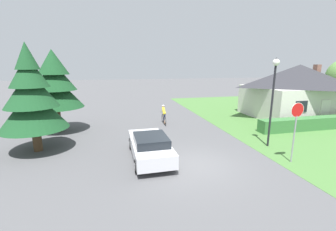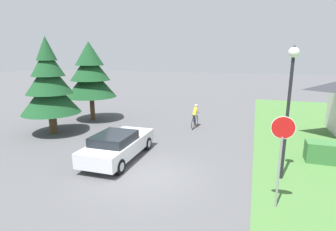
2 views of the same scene
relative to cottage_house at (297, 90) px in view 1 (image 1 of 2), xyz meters
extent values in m
plane|color=#515154|center=(-13.08, -8.23, -2.51)|extent=(140.00, 140.00, 0.00)
cube|color=#477538|center=(-1.00, -4.23, -2.50)|extent=(16.00, 36.00, 0.01)
cube|color=beige|center=(0.00, 0.00, -1.09)|extent=(8.64, 6.27, 2.83)
pyramid|color=#2D2D33|center=(0.00, 0.00, 1.33)|extent=(9.33, 6.77, 2.00)
cube|color=silver|center=(0.03, -3.12, -1.51)|extent=(0.90, 0.07, 2.00)
cube|color=black|center=(-2.37, -3.14, -0.95)|extent=(1.10, 0.07, 0.90)
cube|color=brown|center=(2.56, 0.65, 1.93)|extent=(0.51, 0.51, 0.80)
cube|color=#387038|center=(-0.96, -4.30, -2.04)|extent=(11.49, 0.90, 0.94)
cube|color=silver|center=(-15.09, -6.88, -1.89)|extent=(1.89, 4.57, 0.65)
cube|color=black|center=(-15.08, -7.33, -1.36)|extent=(1.63, 2.04, 0.40)
cylinder|color=black|center=(-15.90, -5.36, -2.18)|extent=(0.31, 0.65, 0.65)
cylinder|color=#ADADB2|center=(-15.90, -5.36, -2.18)|extent=(0.32, 0.38, 0.38)
cylinder|color=black|center=(-14.33, -5.33, -2.18)|extent=(0.31, 0.65, 0.65)
cylinder|color=#ADADB2|center=(-14.33, -5.33, -2.18)|extent=(0.32, 0.38, 0.38)
cylinder|color=black|center=(-15.85, -8.44, -2.18)|extent=(0.31, 0.65, 0.65)
cylinder|color=#ADADB2|center=(-15.85, -8.44, -2.18)|extent=(0.32, 0.38, 0.38)
cylinder|color=black|center=(-14.27, -8.41, -2.18)|extent=(0.31, 0.65, 0.65)
cylinder|color=#ADADB2|center=(-14.27, -8.41, -2.18)|extent=(0.32, 0.38, 0.38)
torus|color=black|center=(-12.92, -0.71, -2.15)|extent=(0.05, 0.75, 0.75)
torus|color=black|center=(-12.91, 0.33, -2.15)|extent=(0.05, 0.75, 0.75)
cylinder|color=beige|center=(-12.92, -0.45, -1.97)|extent=(0.04, 0.18, 0.61)
cylinder|color=beige|center=(-12.91, -0.07, -1.93)|extent=(0.05, 0.65, 0.73)
cylinder|color=beige|center=(-12.91, -0.14, -1.62)|extent=(0.05, 0.78, 0.13)
cylinder|color=beige|center=(-12.92, -0.55, -2.21)|extent=(0.04, 0.35, 0.16)
cylinder|color=beige|center=(-12.92, -0.62, -1.91)|extent=(0.03, 0.22, 0.49)
cylinder|color=beige|center=(-12.91, 0.29, -1.86)|extent=(0.04, 0.12, 0.58)
cylinder|color=black|center=(-12.91, 0.24, -1.57)|extent=(0.44, 0.03, 0.02)
ellipsoid|color=black|center=(-12.92, -0.53, -1.65)|extent=(0.08, 0.20, 0.05)
cylinder|color=#262D4C|center=(-12.92, -0.53, -1.85)|extent=(0.11, 0.25, 0.52)
cylinder|color=#262D4C|center=(-12.92, -0.37, -1.93)|extent=(0.11, 0.25, 0.67)
cylinder|color=tan|center=(-12.92, -0.46, -2.25)|extent=(0.08, 0.08, 0.30)
cylinder|color=tan|center=(-12.87, -0.30, -2.34)|extent=(0.17, 0.08, 0.21)
cylinder|color=yellow|center=(-12.91, -0.24, -1.40)|extent=(0.23, 0.71, 0.59)
cylinder|color=yellow|center=(-12.91, 0.01, -1.39)|extent=(0.07, 0.25, 0.36)
cylinder|color=yellow|center=(-12.91, 0.29, -1.39)|extent=(0.07, 0.25, 0.36)
sphere|color=tan|center=(-12.91, 0.05, -1.05)|extent=(0.19, 0.19, 0.19)
ellipsoid|color=white|center=(-12.91, 0.05, -1.00)|extent=(0.22, 0.18, 0.12)
cylinder|color=gray|center=(-8.25, -9.01, -1.31)|extent=(0.07, 0.07, 2.39)
cylinder|color=red|center=(-8.25, -9.01, 0.17)|extent=(0.67, 0.03, 0.67)
cylinder|color=silver|center=(-8.25, -9.01, 0.17)|extent=(0.71, 0.03, 0.71)
cylinder|color=black|center=(-7.91, -6.73, -0.13)|extent=(0.12, 0.12, 4.74)
sphere|color=white|center=(-7.91, -6.73, 2.41)|extent=(0.39, 0.39, 0.39)
cone|color=black|center=(-7.91, -6.73, 2.61)|extent=(0.23, 0.23, 0.15)
cylinder|color=#4C3823|center=(-21.13, -4.43, -1.85)|extent=(0.47, 0.47, 1.31)
cone|color=#194723|center=(-21.13, -4.43, -0.09)|extent=(3.53, 3.53, 2.23)
cone|color=#194723|center=(-21.13, -4.43, 1.00)|extent=(2.75, 2.75, 1.96)
cone|color=#194723|center=(-21.13, -4.43, 1.95)|extent=(1.97, 1.97, 1.69)
cone|color=#194723|center=(-21.13, -4.43, 2.74)|extent=(1.20, 1.20, 1.42)
cylinder|color=#4C3823|center=(-20.84, -0.56, -1.61)|extent=(0.35, 0.35, 1.79)
cone|color=#194723|center=(-20.84, -0.56, 0.42)|extent=(3.72, 3.72, 2.26)
cone|color=#194723|center=(-20.84, -0.56, 1.53)|extent=(2.90, 2.90, 1.99)
cone|color=#194723|center=(-20.84, -0.56, 2.49)|extent=(2.08, 2.08, 1.72)
camera|label=1|loc=(-16.63, -17.84, 2.25)|focal=24.00mm
camera|label=2|loc=(-9.14, -17.35, 2.27)|focal=28.00mm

